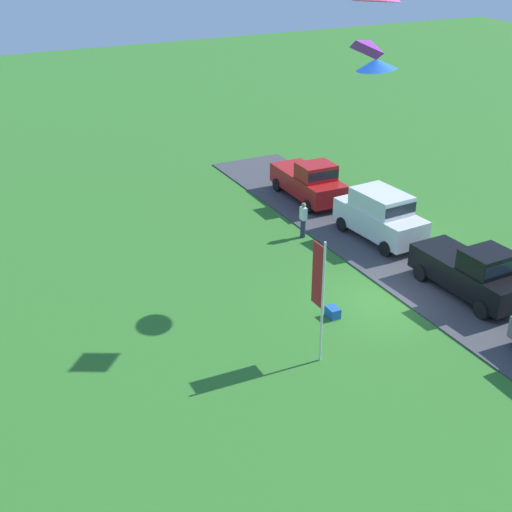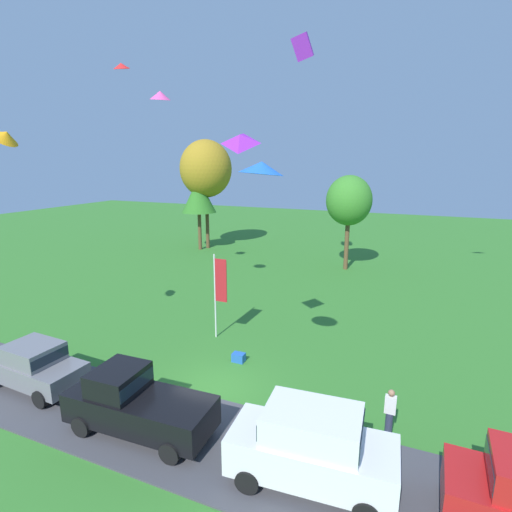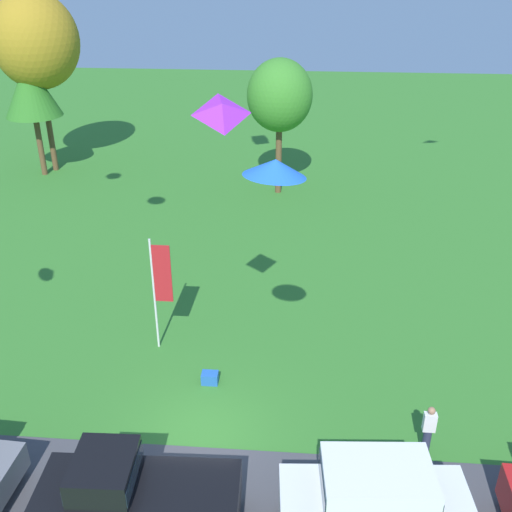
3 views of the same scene
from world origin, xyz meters
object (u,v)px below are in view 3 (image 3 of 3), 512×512
Objects in this scene: person_watching_sky at (428,430)px; tree_lone_near at (280,96)px; car_suv_by_flagpole at (375,501)px; kite_delta_low_drifter at (275,168)px; tree_far_left at (30,88)px; kite_diamond_trailing_tail at (222,111)px; flag_banner at (160,281)px; car_pickup_near_entrance at (131,493)px; tree_right_of_center at (35,41)px; cooler_box at (210,378)px.

person_watching_sky is 0.22× the size of tree_lone_near.
car_suv_by_flagpole is 8.35m from kite_delta_low_drifter.
kite_diamond_trailing_tail is at bearing -55.53° from tree_far_left.
tree_lone_near is at bearing 77.96° from flag_banner.
car_pickup_near_entrance is 1.07× the size of car_suv_by_flagpole.
kite_delta_low_drifter is at bearing -56.43° from tree_right_of_center.
person_watching_sky is at bearing -27.56° from flag_banner.
car_pickup_near_entrance is 7.83m from flag_banner.
tree_lone_near is at bearing 98.34° from car_suv_by_flagpole.
tree_far_left is at bearing -112.19° from tree_right_of_center.
flag_banner reaches higher than car_pickup_near_entrance.
flag_banner is at bearing 131.73° from kite_delta_low_drifter.
car_suv_by_flagpole is at bearing 0.76° from car_pickup_near_entrance.
kite_delta_low_drifter reaches higher than flag_banner.
flag_banner is (-6.88, 7.52, 1.50)m from car_suv_by_flagpole.
tree_right_of_center is 7.34× the size of kite_delta_low_drifter.
flag_banner is (11.48, -18.92, -5.31)m from tree_right_of_center.
car_pickup_near_entrance is 24.23m from tree_lone_near.
tree_far_left is 28.00m from kite_delta_low_drifter.
tree_far_left is at bearing 116.47° from car_pickup_near_entrance.
person_watching_sky is at bearing -21.37° from cooler_box.
flag_banner reaches higher than cooler_box.
kite_delta_low_drifter is at bearing -54.71° from tree_far_left.
kite_diamond_trailing_tail reaches higher than cooler_box.
tree_right_of_center is (-18.36, 26.44, 6.81)m from car_suv_by_flagpole.
person_watching_sky is (7.83, 3.05, -0.23)m from car_pickup_near_entrance.
tree_right_of_center is 2.49× the size of flag_banner.
car_suv_by_flagpole is 0.60× the size of tree_lone_near.
tree_right_of_center reaches higher than flag_banner.
car_suv_by_flagpole is at bearing -53.69° from tree_far_left.
car_suv_by_flagpole is 0.43× the size of tree_right_of_center.
tree_far_left is 1.64× the size of flag_banner.
car_suv_by_flagpole is 7.53m from cooler_box.
person_watching_sky is 7.27m from cooler_box.
person_watching_sky is at bearing 21.27° from car_pickup_near_entrance.
flag_banner is 8.63m from kite_delta_low_drifter.
car_pickup_near_entrance is 9.70m from kite_diamond_trailing_tail.
tree_far_left is 21.72m from flag_banner.
tree_right_of_center is 15.36m from tree_lone_near.
tree_far_left is at bearing 124.47° from kite_diamond_trailing_tail.
tree_far_left is 0.66× the size of tree_right_of_center.
tree_right_of_center reaches higher than car_suv_by_flagpole.
tree_right_of_center is (0.38, 0.93, 2.61)m from tree_far_left.
car_pickup_near_entrance reaches higher than person_watching_sky.
kite_diamond_trailing_tail is at bearing 169.09° from person_watching_sky.
kite_delta_low_drifter is 1.40× the size of kite_diamond_trailing_tail.
kite_diamond_trailing_tail is (1.96, 4.18, 8.54)m from car_pickup_near_entrance.
car_pickup_near_entrance reaches higher than cooler_box.
cooler_box is at bearing 79.11° from car_pickup_near_entrance.
kite_delta_low_drifter is (-2.68, 2.80, 7.39)m from car_suv_by_flagpole.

